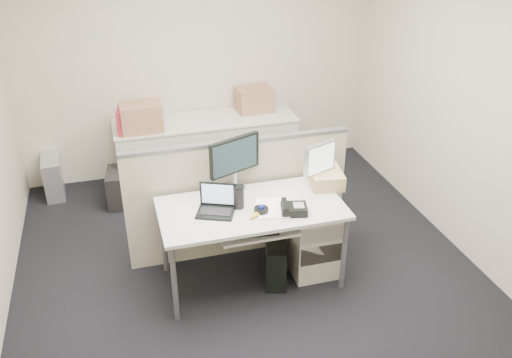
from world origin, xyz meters
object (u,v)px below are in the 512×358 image
object	(u,v)px
desk	(251,214)
laptop	(215,202)
monitor_main	(235,164)
desk_phone	(294,209)

from	to	relation	value
desk	laptop	distance (m)	0.35
monitor_main	laptop	world-z (taller)	monitor_main
desk	desk_phone	distance (m)	0.36
laptop	desk	bearing A→B (deg)	26.80
desk	monitor_main	world-z (taller)	monitor_main
monitor_main	desk_phone	bearing A→B (deg)	-76.76
monitor_main	laptop	bearing A→B (deg)	-147.87
desk	monitor_main	bearing A→B (deg)	99.96
monitor_main	desk_phone	world-z (taller)	monitor_main
desk	laptop	size ratio (longest dim) A/B	5.16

